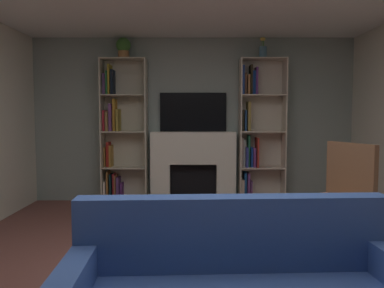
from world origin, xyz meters
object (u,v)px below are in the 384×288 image
object	(u,v)px
bookshelf_left	(118,135)
armchair	(334,196)
vase_with_flowers	(261,50)
coffee_table	(227,251)
potted_plant	(122,47)
bookshelf_right	(254,134)
tv	(191,112)
fireplace	(191,165)

from	to	relation	value
bookshelf_left	armchair	bearing A→B (deg)	-39.79
bookshelf_left	armchair	world-z (taller)	bookshelf_left
vase_with_flowers	coffee_table	bearing A→B (deg)	-103.83
vase_with_flowers	bookshelf_left	bearing A→B (deg)	179.06
potted_plant	vase_with_flowers	world-z (taller)	vase_with_flowers
bookshelf_left	potted_plant	size ratio (longest dim) A/B	7.14
bookshelf_right	potted_plant	bearing A→B (deg)	-179.02
vase_with_flowers	armchair	world-z (taller)	vase_with_flowers
tv	bookshelf_right	size ratio (longest dim) A/B	0.47
armchair	vase_with_flowers	bearing A→B (deg)	100.30
potted_plant	coffee_table	xyz separation A→B (m)	(1.28, -3.23, -1.96)
potted_plant	armchair	xyz separation A→B (m)	(2.46, -2.08, -1.81)
armchair	tv	bearing A→B (deg)	122.78
tv	bookshelf_right	distance (m)	1.01
fireplace	bookshelf_right	xyz separation A→B (m)	(0.95, 0.01, 0.48)
fireplace	armchair	size ratio (longest dim) A/B	1.30
coffee_table	tv	bearing A→B (deg)	94.18
tv	bookshelf_left	bearing A→B (deg)	-175.68
potted_plant	coffee_table	size ratio (longest dim) A/B	0.38
fireplace	tv	size ratio (longest dim) A/B	1.37
tv	bookshelf_right	world-z (taller)	bookshelf_right
tv	armchair	world-z (taller)	tv
potted_plant	vase_with_flowers	size ratio (longest dim) A/B	0.98
tv	coffee_table	bearing A→B (deg)	-85.82
fireplace	vase_with_flowers	distance (m)	2.01
vase_with_flowers	armchair	distance (m)	2.76
bookshelf_right	coffee_table	xyz separation A→B (m)	(-0.71, -3.26, -0.67)
fireplace	potted_plant	xyz separation A→B (m)	(-1.04, -0.02, 1.77)
fireplace	potted_plant	size ratio (longest dim) A/B	4.54
armchair	bookshelf_left	bearing A→B (deg)	140.21
fireplace	bookshelf_right	size ratio (longest dim) A/B	0.64
tv	vase_with_flowers	size ratio (longest dim) A/B	3.25
tv	armchair	bearing A→B (deg)	-57.22
bookshelf_left	vase_with_flowers	bearing A→B (deg)	-0.94
vase_with_flowers	armchair	xyz separation A→B (m)	(0.38, -2.08, -1.77)
bookshelf_left	armchair	distance (m)	3.34
bookshelf_right	fireplace	bearing A→B (deg)	-179.42
bookshelf_right	vase_with_flowers	world-z (taller)	vase_with_flowers
bookshelf_right	armchair	size ratio (longest dim) A/B	2.05
vase_with_flowers	coffee_table	world-z (taller)	vase_with_flowers
tv	bookshelf_left	xyz separation A→B (m)	(-1.12, -0.08, -0.35)
coffee_table	potted_plant	bearing A→B (deg)	111.70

